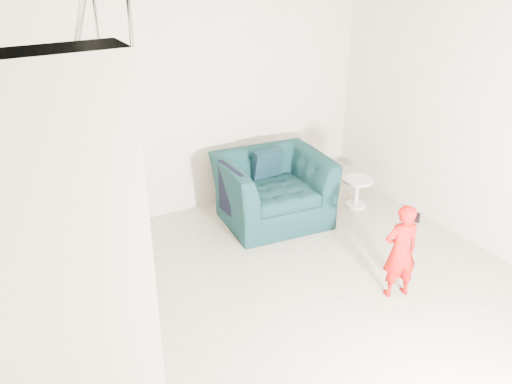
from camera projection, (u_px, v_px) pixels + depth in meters
floor at (310, 334)px, 4.76m from camera, size 5.50×5.50×0.00m
ceiling at (327, 13)px, 3.59m from camera, size 5.50×5.50×0.00m
back_wall at (178, 107)px, 6.32m from camera, size 5.00×0.00×5.00m
armchair at (273, 189)px, 6.50m from camera, size 1.36×1.22×0.81m
toddler at (400, 251)px, 5.08m from camera, size 0.40×0.31×0.97m
side_table at (357, 188)px, 6.89m from camera, size 0.38×0.38×0.38m
staircase at (42, 278)px, 3.88m from camera, size 1.02×3.03×3.62m
cushion at (267, 163)px, 6.60m from camera, size 0.37×0.18×0.37m
throw at (231, 192)px, 6.18m from camera, size 0.05×0.55×0.61m
phone at (417, 218)px, 4.93m from camera, size 0.04×0.05×0.10m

